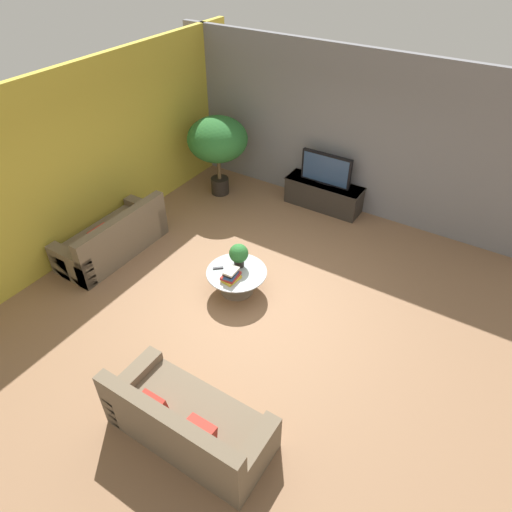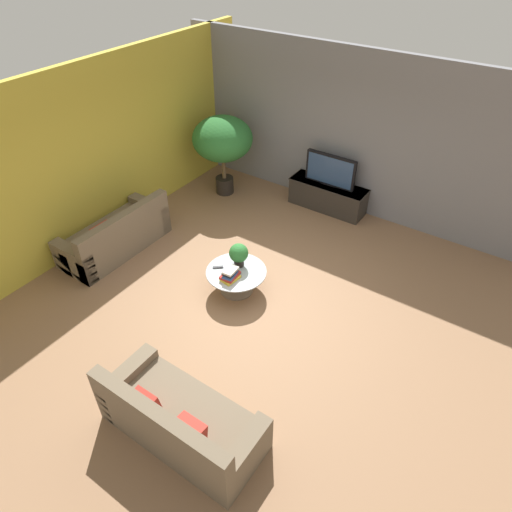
{
  "view_description": "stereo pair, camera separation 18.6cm",
  "coord_description": "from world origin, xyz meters",
  "px_view_note": "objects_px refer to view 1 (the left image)",
  "views": [
    {
      "loc": [
        2.78,
        -4.36,
        4.92
      ],
      "look_at": [
        -0.16,
        0.29,
        0.55
      ],
      "focal_mm": 32.0,
      "sensor_mm": 36.0,
      "label": 1
    },
    {
      "loc": [
        2.94,
        -4.26,
        4.92
      ],
      "look_at": [
        -0.16,
        0.29,
        0.55
      ],
      "focal_mm": 32.0,
      "sensor_mm": 36.0,
      "label": 2
    }
  ],
  "objects_px": {
    "television": "(326,169)",
    "couch_by_wall": "(113,239)",
    "potted_plant_tabletop": "(239,254)",
    "coffee_table": "(237,277)",
    "couch_near_entry": "(188,423)",
    "media_console": "(323,195)",
    "potted_palm_tall": "(218,141)"
  },
  "relations": [
    {
      "from": "potted_palm_tall",
      "to": "potted_plant_tabletop",
      "type": "bearing_deg",
      "value": -48.11
    },
    {
      "from": "couch_near_entry",
      "to": "potted_plant_tabletop",
      "type": "height_order",
      "value": "couch_near_entry"
    },
    {
      "from": "media_console",
      "to": "couch_by_wall",
      "type": "height_order",
      "value": "couch_by_wall"
    },
    {
      "from": "coffee_table",
      "to": "potted_plant_tabletop",
      "type": "xyz_separation_m",
      "value": [
        -0.05,
        0.14,
        0.34
      ]
    },
    {
      "from": "couch_by_wall",
      "to": "couch_near_entry",
      "type": "distance_m",
      "value": 3.86
    },
    {
      "from": "media_console",
      "to": "potted_plant_tabletop",
      "type": "xyz_separation_m",
      "value": [
        -0.11,
        -2.82,
        0.33
      ]
    },
    {
      "from": "television",
      "to": "coffee_table",
      "type": "height_order",
      "value": "television"
    },
    {
      "from": "media_console",
      "to": "couch_by_wall",
      "type": "distance_m",
      "value": 4.07
    },
    {
      "from": "couch_by_wall",
      "to": "couch_near_entry",
      "type": "relative_size",
      "value": 1.01
    },
    {
      "from": "couch_near_entry",
      "to": "potted_palm_tall",
      "type": "bearing_deg",
      "value": -57.86
    },
    {
      "from": "couch_by_wall",
      "to": "potted_plant_tabletop",
      "type": "bearing_deg",
      "value": 101.32
    },
    {
      "from": "couch_near_entry",
      "to": "potted_plant_tabletop",
      "type": "relative_size",
      "value": 4.85
    },
    {
      "from": "television",
      "to": "potted_plant_tabletop",
      "type": "distance_m",
      "value": 2.83
    },
    {
      "from": "media_console",
      "to": "coffee_table",
      "type": "distance_m",
      "value": 2.96
    },
    {
      "from": "television",
      "to": "media_console",
      "type": "bearing_deg",
      "value": 90.0
    },
    {
      "from": "media_console",
      "to": "potted_palm_tall",
      "type": "bearing_deg",
      "value": -162.56
    },
    {
      "from": "media_console",
      "to": "couch_near_entry",
      "type": "relative_size",
      "value": 0.81
    },
    {
      "from": "couch_near_entry",
      "to": "potted_palm_tall",
      "type": "distance_m",
      "value": 5.59
    },
    {
      "from": "television",
      "to": "couch_by_wall",
      "type": "distance_m",
      "value": 4.1
    },
    {
      "from": "potted_palm_tall",
      "to": "potted_plant_tabletop",
      "type": "height_order",
      "value": "potted_palm_tall"
    },
    {
      "from": "television",
      "to": "couch_near_entry",
      "type": "xyz_separation_m",
      "value": [
        0.88,
        -5.32,
        -0.55
      ]
    },
    {
      "from": "coffee_table",
      "to": "potted_plant_tabletop",
      "type": "bearing_deg",
      "value": 109.06
    },
    {
      "from": "potted_palm_tall",
      "to": "couch_near_entry",
      "type": "bearing_deg",
      "value": -57.86
    },
    {
      "from": "media_console",
      "to": "couch_near_entry",
      "type": "height_order",
      "value": "couch_near_entry"
    },
    {
      "from": "television",
      "to": "couch_by_wall",
      "type": "bearing_deg",
      "value": -126.26
    },
    {
      "from": "potted_plant_tabletop",
      "to": "coffee_table",
      "type": "bearing_deg",
      "value": -70.94
    },
    {
      "from": "television",
      "to": "potted_plant_tabletop",
      "type": "bearing_deg",
      "value": -92.15
    },
    {
      "from": "coffee_table",
      "to": "media_console",
      "type": "bearing_deg",
      "value": 88.9
    },
    {
      "from": "media_console",
      "to": "couch_near_entry",
      "type": "distance_m",
      "value": 5.39
    },
    {
      "from": "television",
      "to": "couch_near_entry",
      "type": "distance_m",
      "value": 5.42
    },
    {
      "from": "media_console",
      "to": "couch_near_entry",
      "type": "xyz_separation_m",
      "value": [
        0.88,
        -5.32,
        0.0
      ]
    },
    {
      "from": "television",
      "to": "coffee_table",
      "type": "xyz_separation_m",
      "value": [
        -0.06,
        -2.96,
        -0.57
      ]
    }
  ]
}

